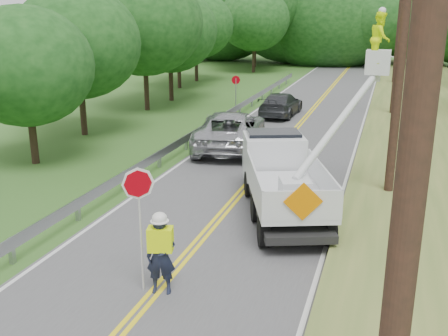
% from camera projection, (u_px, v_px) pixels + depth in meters
% --- Properties ---
extents(ground, '(140.00, 140.00, 0.00)m').
position_uv_depth(ground, '(140.00, 311.00, 11.19)').
color(ground, '#2D5519').
rests_on(ground, ground).
extents(road, '(7.20, 96.00, 0.03)m').
position_uv_depth(road, '(277.00, 151.00, 23.95)').
color(road, '#504F52').
rests_on(road, ground).
extents(guardrail, '(0.18, 48.00, 0.77)m').
position_uv_depth(guardrail, '(202.00, 130.00, 25.79)').
color(guardrail, '#94989C').
rests_on(guardrail, ground).
extents(utility_poles, '(1.60, 43.30, 10.00)m').
position_uv_depth(utility_poles, '(401.00, 33.00, 23.71)').
color(utility_poles, black).
rests_on(utility_poles, ground).
extents(tall_grass_verge, '(7.00, 96.00, 0.30)m').
position_uv_depth(tall_grass_verge, '(442.00, 161.00, 21.83)').
color(tall_grass_verge, '#516A2E').
rests_on(tall_grass_verge, ground).
extents(treeline_left, '(10.33, 57.56, 11.19)m').
position_uv_depth(treeline_left, '(197.00, 20.00, 41.53)').
color(treeline_left, '#332319').
rests_on(treeline_left, ground).
extents(treeline_horizon, '(56.86, 15.26, 12.79)m').
position_uv_depth(treeline_horizon, '(356.00, 18.00, 60.82)').
color(treeline_horizon, '#143F14').
rests_on(treeline_horizon, ground).
extents(flagger, '(1.12, 0.58, 2.97)m').
position_uv_depth(flagger, '(160.00, 250.00, 11.61)').
color(flagger, '#191E33').
rests_on(flagger, road).
extents(bucket_truck, '(4.90, 6.52, 6.20)m').
position_uv_depth(bucket_truck, '(288.00, 162.00, 16.97)').
color(bucket_truck, black).
rests_on(bucket_truck, road).
extents(suv_silver, '(4.01, 6.78, 1.77)m').
position_uv_depth(suv_silver, '(231.00, 130.00, 24.16)').
color(suv_silver, '#ADAEB4').
rests_on(suv_silver, road).
extents(suv_darkgrey, '(2.12, 4.90, 1.40)m').
position_uv_depth(suv_darkgrey, '(281.00, 104.00, 31.93)').
color(suv_darkgrey, '#36393D').
rests_on(suv_darkgrey, road).
extents(stop_sign_permanent, '(0.49, 0.27, 2.52)m').
position_uv_depth(stop_sign_permanent, '(236.00, 90.00, 31.35)').
color(stop_sign_permanent, '#94989C').
rests_on(stop_sign_permanent, ground).
extents(yard_sign, '(0.45, 0.16, 0.67)m').
position_uv_depth(yard_sign, '(409.00, 234.00, 13.88)').
color(yard_sign, white).
rests_on(yard_sign, ground).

